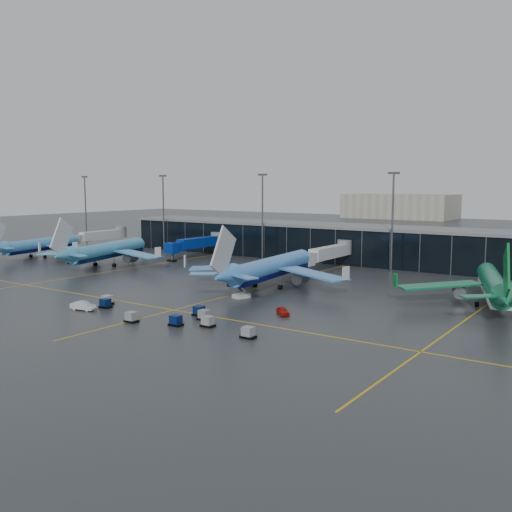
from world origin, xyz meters
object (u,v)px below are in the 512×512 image
Objects in this scene: airliner_klm_west at (42,237)px; service_van_red at (283,311)px; airliner_klm_near at (272,255)px; airliner_aer_lingus at (494,272)px; airliner_arkefly at (108,241)px; mobile_airstair at (241,294)px; baggage_carts at (169,315)px; service_van_white at (83,306)px.

airliner_klm_west is 106.48m from service_van_red.
airliner_klm_near is (86.95, -2.61, 0.80)m from airliner_klm_west.
airliner_aer_lingus reaches higher than airliner_klm_west.
airliner_aer_lingus is (99.84, 5.22, -0.41)m from airliner_arkefly.
mobile_airstair is (88.78, -16.39, -5.37)m from airliner_klm_west.
airliner_klm_near is 12.50× the size of mobile_airstair.
service_van_red is at bearing -26.83° from airliner_klm_west.
baggage_carts is (-41.59, -42.53, -5.60)m from airliner_aer_lingus.
service_van_white is at bearing -168.35° from baggage_carts.
service_van_red is 0.81× the size of service_van_white.
baggage_carts is 19.34m from service_van_red.
mobile_airstair is at bearing -45.00° from service_van_white.
airliner_klm_near is 1.20× the size of baggage_carts.
airliner_arkefly is 59.71m from mobile_airstair.
airliner_klm_near is at bearing 78.63° from service_van_red.
mobile_airstair is (-0.96, 21.59, 0.01)m from baggage_carts.
service_van_red is (16.55, -21.77, -6.27)m from airliner_klm_near.
baggage_carts reaches higher than service_van_white.
baggage_carts is 21.61m from mobile_airstair.
airliner_arkefly is at bearing 177.73° from mobile_airstair.
service_van_white is at bearing 160.19° from service_van_red.
service_van_red is at bearing -59.62° from airliner_klm_near.
mobile_airstair is at bearing 102.88° from service_van_red.
airliner_aer_lingus is at bearing -13.02° from airliner_arkefly.
airliner_klm_near is 42.13m from service_van_white.
service_van_white is at bearing -61.18° from airliner_arkefly.
baggage_carts is at bearing -74.36° from mobile_airstair.
baggage_carts reaches higher than service_van_red.
airliner_aer_lingus is at bearing -63.69° from service_van_white.
service_van_red is (13.76, 13.59, -0.09)m from baggage_carts.
mobile_airstair is 0.92× the size of service_van_red.
airliner_arkefly reaches higher than service_van_white.
airliner_klm_west is at bearing 157.06° from baggage_carts.
baggage_carts is at bearing 176.05° from service_van_red.
service_van_white is (-16.58, -25.20, 0.03)m from mobile_airstair.
baggage_carts is at bearing -92.34° from airliner_klm_near.
airliner_klm_west reaches higher than service_van_red.
airliner_aer_lingus is 47.75m from mobile_airstair.
service_van_white is (72.20, -41.59, -5.34)m from airliner_klm_west.
airliner_klm_near is 44.96m from airliner_aer_lingus.
mobile_airstair is at bearing -89.29° from airliner_klm_near.
service_van_white is at bearing -117.59° from airliner_klm_near.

